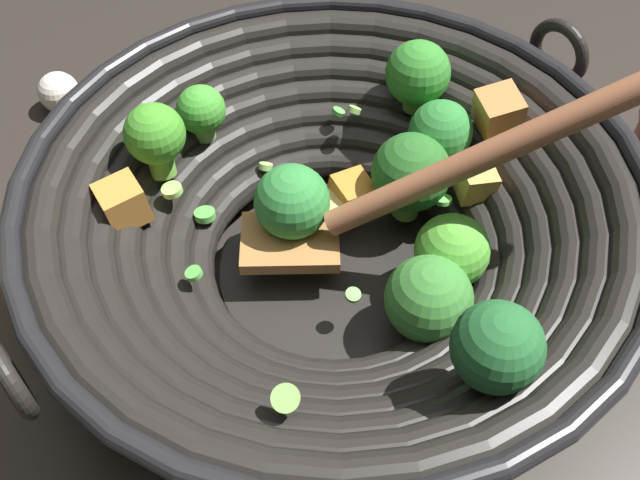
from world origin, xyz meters
TOP-DOWN VIEW (x-y plane):
  - ground_plane at (0.00, 0.00)m, footprint 4.00×4.00m
  - wok at (-0.00, -0.00)m, footprint 0.43×0.45m
  - garlic_bulb at (0.27, 0.15)m, footprint 0.04×0.04m

SIDE VIEW (x-z plane):
  - ground_plane at x=0.00m, z-range 0.00..0.00m
  - garlic_bulb at x=0.27m, z-range 0.00..0.04m
  - wok at x=0.00m, z-range -0.03..0.16m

